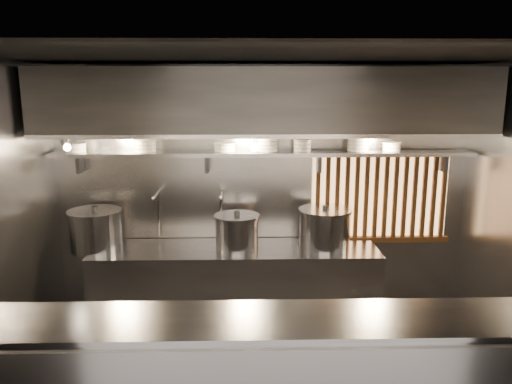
{
  "coord_description": "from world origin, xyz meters",
  "views": [
    {
      "loc": [
        -0.21,
        -3.89,
        2.59
      ],
      "look_at": [
        -0.1,
        0.55,
        1.63
      ],
      "focal_mm": 35.0,
      "sensor_mm": 36.0,
      "label": 1
    }
  ],
  "objects_px": {
    "stock_pot_left": "(96,230)",
    "heat_lamp": "(65,141)",
    "pendant_bulb": "(254,147)",
    "stock_pot_mid": "(237,232)",
    "stock_pot_right": "(325,228)"
  },
  "relations": [
    {
      "from": "stock_pot_left",
      "to": "heat_lamp",
      "type": "bearing_deg",
      "value": -117.95
    },
    {
      "from": "heat_lamp",
      "to": "pendant_bulb",
      "type": "relative_size",
      "value": 1.87
    },
    {
      "from": "stock_pot_mid",
      "to": "stock_pot_right",
      "type": "relative_size",
      "value": 0.8
    },
    {
      "from": "pendant_bulb",
      "to": "stock_pot_mid",
      "type": "xyz_separation_m",
      "value": [
        -0.18,
        -0.09,
        -0.88
      ]
    },
    {
      "from": "pendant_bulb",
      "to": "stock_pot_left",
      "type": "distance_m",
      "value": 1.86
    },
    {
      "from": "stock_pot_left",
      "to": "stock_pot_mid",
      "type": "bearing_deg",
      "value": -0.66
    },
    {
      "from": "heat_lamp",
      "to": "pendant_bulb",
      "type": "distance_m",
      "value": 1.83
    },
    {
      "from": "stock_pot_left",
      "to": "stock_pot_right",
      "type": "relative_size",
      "value": 1.08
    },
    {
      "from": "pendant_bulb",
      "to": "stock_pot_right",
      "type": "bearing_deg",
      "value": -4.61
    },
    {
      "from": "heat_lamp",
      "to": "stock_pot_mid",
      "type": "height_order",
      "value": "heat_lamp"
    },
    {
      "from": "pendant_bulb",
      "to": "stock_pot_left",
      "type": "relative_size",
      "value": 0.25
    },
    {
      "from": "stock_pot_right",
      "to": "heat_lamp",
      "type": "bearing_deg",
      "value": -173.49
    },
    {
      "from": "stock_pot_right",
      "to": "stock_pot_left",
      "type": "bearing_deg",
      "value": -179.74
    },
    {
      "from": "pendant_bulb",
      "to": "stock_pot_left",
      "type": "bearing_deg",
      "value": -177.54
    },
    {
      "from": "heat_lamp",
      "to": "stock_pot_right",
      "type": "relative_size",
      "value": 0.51
    }
  ]
}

